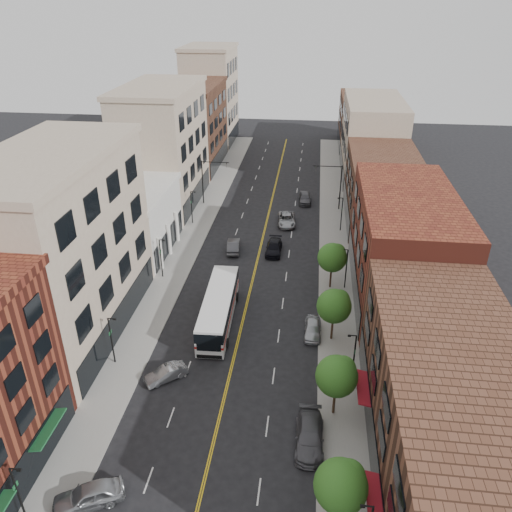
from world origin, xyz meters
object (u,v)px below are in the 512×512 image
at_px(car_angle_b, 166,374).
at_px(car_lane_a, 274,248).
at_px(car_lane_b, 287,220).
at_px(car_lane_c, 305,198).
at_px(city_bus, 219,307).
at_px(car_parked_far, 313,328).
at_px(car_angle_a, 89,496).
at_px(car_lane_behind, 233,246).
at_px(car_parked_mid, 310,436).

xyz_separation_m(car_angle_b, car_lane_a, (7.54, 25.74, 0.09)).
relative_size(car_angle_b, car_lane_a, 0.78).
height_order(car_lane_b, car_lane_c, car_lane_c).
relative_size(car_angle_b, car_lane_c, 0.80).
xyz_separation_m(city_bus, car_lane_b, (5.51, 25.83, -1.14)).
height_order(city_bus, car_lane_a, city_bus).
bearing_deg(car_lane_a, car_parked_far, -72.15).
xyz_separation_m(city_bus, car_lane_c, (7.96, 34.86, -1.07)).
xyz_separation_m(car_angle_a, car_lane_behind, (3.90, 38.27, -0.05)).
bearing_deg(car_parked_mid, car_lane_c, 91.64).
height_order(car_angle_b, car_parked_far, car_parked_far).
xyz_separation_m(car_lane_b, car_lane_c, (2.46, 9.03, 0.07)).
distance_m(car_angle_b, car_parked_mid, 14.22).
height_order(city_bus, car_lane_behind, city_bus).
bearing_deg(car_parked_far, car_lane_b, 99.69).
bearing_deg(car_lane_behind, car_angle_a, 77.65).
bearing_deg(city_bus, car_lane_a, 72.92).
relative_size(car_lane_b, car_lane_c, 1.12).
xyz_separation_m(car_angle_a, car_lane_b, (10.44, 47.78, -0.05)).
height_order(car_parked_mid, car_parked_far, car_parked_mid).
height_order(car_angle_a, car_lane_b, car_angle_a).
distance_m(car_angle_a, car_angle_b, 12.80).
height_order(city_bus, car_parked_far, city_bus).
relative_size(city_bus, car_lane_c, 2.64).
relative_size(car_angle_a, car_lane_a, 0.95).
xyz_separation_m(car_angle_b, car_lane_b, (8.64, 35.11, 0.12)).
bearing_deg(car_lane_a, car_angle_a, -103.16).
distance_m(car_parked_far, car_lane_behind, 20.49).
xyz_separation_m(car_angle_a, car_lane_a, (9.34, 38.41, -0.08)).
bearing_deg(car_parked_far, car_lane_a, 107.81).
distance_m(car_parked_far, car_lane_a, 18.32).
height_order(car_parked_far, car_lane_a, car_lane_a).
height_order(car_lane_behind, car_lane_b, car_lane_b).
bearing_deg(car_parked_far, car_lane_behind, 122.63).
relative_size(car_parked_far, car_lane_c, 0.87).
xyz_separation_m(car_angle_a, car_parked_mid, (14.80, 6.91, -0.03)).
bearing_deg(car_lane_c, car_angle_b, -108.35).
xyz_separation_m(car_angle_b, car_lane_behind, (2.10, 25.60, 0.12)).
bearing_deg(city_bus, car_angle_a, -104.77).
bearing_deg(car_parked_mid, car_angle_b, 155.57).
relative_size(car_angle_a, car_lane_b, 0.87).
height_order(car_parked_far, car_lane_behind, car_lane_behind).
bearing_deg(car_lane_a, car_lane_behind, -178.04).
relative_size(city_bus, car_angle_b, 3.30).
xyz_separation_m(car_parked_mid, car_parked_far, (0.00, 14.01, -0.06)).
height_order(car_angle_b, car_lane_b, car_lane_b).
distance_m(car_lane_a, car_lane_c, 18.74).
bearing_deg(car_lane_a, car_angle_b, -105.82).
bearing_deg(car_angle_b, car_lane_c, 125.87).
distance_m(city_bus, car_lane_a, 17.08).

